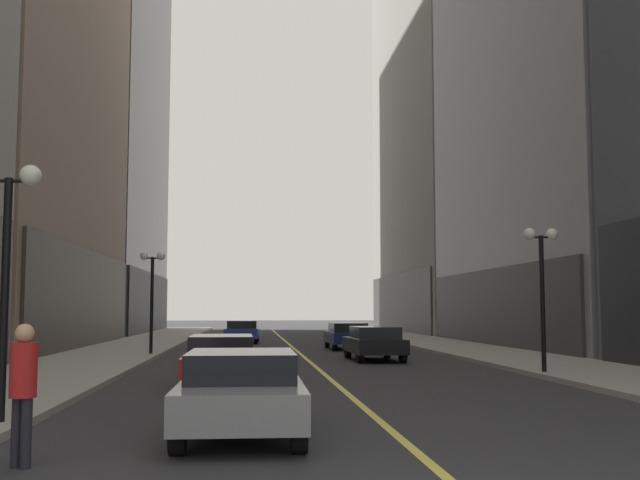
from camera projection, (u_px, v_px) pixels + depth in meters
ground_plane at (293, 348)px, 40.24m from camera, size 200.00×200.00×0.00m
sidewalk_left at (132, 347)px, 39.49m from camera, size 4.50×78.00×0.15m
sidewalk_right at (448, 346)px, 41.01m from camera, size 4.50×78.00×0.15m
lane_centre_stripe at (293, 348)px, 40.24m from camera, size 0.16×70.00×0.01m
building_left_far at (69, 5)px, 65.89m from camera, size 14.72×26.00×55.91m
building_right_mid at (621, 37)px, 42.96m from camera, size 15.65×24.00×34.35m
building_right_far at (460, 43)px, 68.83m from camera, size 11.75×26.00×51.43m
car_grey at (241, 390)px, 12.16m from camera, size 1.94×4.15×1.32m
car_red at (221, 359)px, 19.78m from camera, size 1.84×4.74×1.32m
car_black at (374, 342)px, 30.11m from camera, size 1.94×4.39×1.32m
car_navy at (347, 335)px, 38.69m from camera, size 1.93×4.48×1.32m
car_blue at (242, 331)px, 45.82m from camera, size 2.10×4.19×1.32m
pedestrian_in_red_jacket at (23, 383)px, 9.79m from camera, size 0.47×0.47×1.81m
street_lamp_left_near at (7, 234)px, 12.95m from camera, size 1.06×0.36×4.43m
street_lamp_left_far at (152, 279)px, 32.60m from camera, size 1.06×0.36×4.43m
street_lamp_right_mid at (542, 267)px, 23.15m from camera, size 1.06×0.36×4.43m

